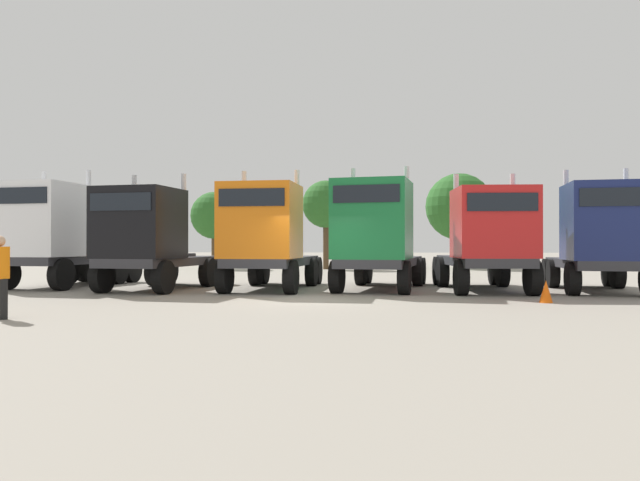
% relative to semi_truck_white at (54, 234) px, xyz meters
% --- Properties ---
extents(ground, '(200.00, 200.00, 0.00)m').
position_rel_semi_truck_white_xyz_m(ground, '(9.78, -3.96, -1.96)').
color(ground, gray).
extents(semi_truck_white, '(3.24, 6.17, 4.36)m').
position_rel_semi_truck_white_xyz_m(semi_truck_white, '(0.00, 0.00, 0.00)').
color(semi_truck_white, '#333338').
rests_on(semi_truck_white, ground).
extents(semi_truck_black, '(3.29, 6.16, 4.05)m').
position_rel_semi_truck_white_xyz_m(semi_truck_black, '(4.02, -1.05, -0.16)').
color(semi_truck_black, '#333338').
rests_on(semi_truck_black, ground).
extents(semi_truck_orange, '(2.93, 6.38, 4.18)m').
position_rel_semi_truck_white_xyz_m(semi_truck_orange, '(7.99, -0.72, -0.11)').
color(semi_truck_orange, '#333338').
rests_on(semi_truck_orange, ground).
extents(semi_truck_green, '(3.57, 6.72, 4.29)m').
position_rel_semi_truck_white_xyz_m(semi_truck_green, '(11.72, -0.37, -0.05)').
color(semi_truck_green, '#333338').
rests_on(semi_truck_green, ground).
extents(semi_truck_red, '(2.79, 6.28, 3.99)m').
position_rel_semi_truck_white_xyz_m(semi_truck_red, '(15.41, -0.57, -0.19)').
color(semi_truck_red, '#333338').
rests_on(semi_truck_red, ground).
extents(semi_truck_navy, '(3.13, 5.96, 4.13)m').
position_rel_semi_truck_white_xyz_m(semi_truck_navy, '(19.03, -0.58, -0.12)').
color(semi_truck_navy, '#333338').
rests_on(semi_truck_navy, ground).
extents(traffic_cone_near, '(0.36, 0.36, 0.61)m').
position_rel_semi_truck_white_xyz_m(traffic_cone_near, '(16.33, -4.00, -1.66)').
color(traffic_cone_near, '#F2590C').
rests_on(traffic_cone_near, ground).
extents(oak_far_left, '(3.06, 3.06, 5.01)m').
position_rel_semi_truck_white_xyz_m(oak_far_left, '(1.23, 17.27, 1.49)').
color(oak_far_left, '#4C3823').
rests_on(oak_far_left, ground).
extents(oak_far_centre, '(3.05, 3.05, 5.70)m').
position_rel_semi_truck_white_xyz_m(oak_far_centre, '(8.50, 17.47, 2.17)').
color(oak_far_centre, '#4C3823').
rests_on(oak_far_centre, ground).
extents(oak_far_right, '(4.40, 4.40, 6.28)m').
position_rel_semi_truck_white_xyz_m(oak_far_right, '(17.16, 19.34, 2.11)').
color(oak_far_right, '#4C3823').
rests_on(oak_far_right, ground).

